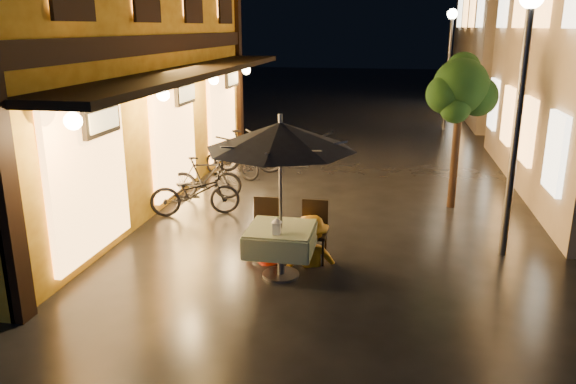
% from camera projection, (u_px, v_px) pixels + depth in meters
% --- Properties ---
extents(ground, '(90.00, 90.00, 0.00)m').
position_uv_depth(ground, '(305.00, 294.00, 7.93)').
color(ground, black).
rests_on(ground, ground).
extents(west_building, '(5.90, 11.40, 7.40)m').
position_uv_depth(west_building, '(64.00, 22.00, 11.65)').
color(west_building, orange).
rests_on(west_building, ground).
extents(east_building_far, '(7.30, 10.30, 7.30)m').
position_uv_depth(east_building_far, '(557.00, 26.00, 22.58)').
color(east_building_far, '#BDA995').
rests_on(east_building_far, ground).
extents(street_tree, '(1.43, 1.20, 3.15)m').
position_uv_depth(street_tree, '(461.00, 90.00, 11.09)').
color(street_tree, black).
rests_on(street_tree, ground).
extents(streetlamp_near, '(0.36, 0.36, 4.23)m').
position_uv_depth(streetlamp_near, '(523.00, 76.00, 8.48)').
color(streetlamp_near, '#59595E').
rests_on(streetlamp_near, ground).
extents(streetlamp_far, '(0.36, 0.36, 4.23)m').
position_uv_depth(streetlamp_far, '(450.00, 48.00, 19.79)').
color(streetlamp_far, '#59595E').
rests_on(streetlamp_far, ground).
extents(cafe_table, '(0.99, 0.99, 0.78)m').
position_uv_depth(cafe_table, '(281.00, 239.00, 8.34)').
color(cafe_table, '#59595E').
rests_on(cafe_table, ground).
extents(patio_umbrella, '(2.17, 2.17, 2.46)m').
position_uv_depth(patio_umbrella, '(280.00, 136.00, 7.90)').
color(patio_umbrella, '#59595E').
rests_on(patio_umbrella, ground).
extents(cafe_chair_left, '(0.42, 0.42, 0.97)m').
position_uv_depth(cafe_chair_left, '(265.00, 224.00, 9.12)').
color(cafe_chair_left, black).
rests_on(cafe_chair_left, ground).
extents(cafe_chair_right, '(0.42, 0.42, 0.97)m').
position_uv_depth(cafe_chair_right, '(314.00, 227.00, 8.98)').
color(cafe_chair_right, black).
rests_on(cafe_chair_right, ground).
extents(table_lantern, '(0.16, 0.16, 0.25)m').
position_uv_depth(table_lantern, '(277.00, 225.00, 7.97)').
color(table_lantern, white).
rests_on(table_lantern, cafe_table).
extents(person_orange, '(0.77, 0.66, 1.37)m').
position_uv_depth(person_orange, '(265.00, 220.00, 8.88)').
color(person_orange, red).
rests_on(person_orange, ground).
extents(person_yellow, '(1.14, 0.88, 1.56)m').
position_uv_depth(person_yellow, '(311.00, 217.00, 8.74)').
color(person_yellow, orange).
rests_on(person_yellow, ground).
extents(bicycle_0, '(1.87, 1.19, 0.93)m').
position_uv_depth(bicycle_0, '(195.00, 193.00, 11.14)').
color(bicycle_0, black).
rests_on(bicycle_0, ground).
extents(bicycle_1, '(1.63, 0.77, 0.95)m').
position_uv_depth(bicycle_1, '(205.00, 178.00, 12.16)').
color(bicycle_1, black).
rests_on(bicycle_1, ground).
extents(bicycle_2, '(1.72, 1.09, 0.86)m').
position_uv_depth(bicycle_2, '(232.00, 161.00, 13.95)').
color(bicycle_2, black).
rests_on(bicycle_2, ground).
extents(bicycle_3, '(1.88, 0.68, 1.11)m').
position_uv_depth(bicycle_3, '(248.00, 151.00, 14.39)').
color(bicycle_3, black).
rests_on(bicycle_3, ground).
extents(bicycle_4, '(1.60, 0.87, 0.80)m').
position_uv_depth(bicycle_4, '(265.00, 149.00, 15.44)').
color(bicycle_4, black).
rests_on(bicycle_4, ground).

